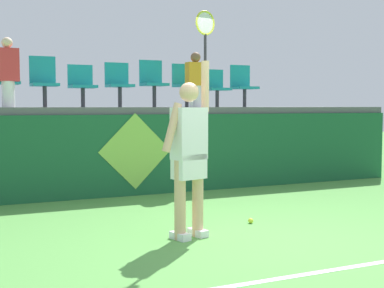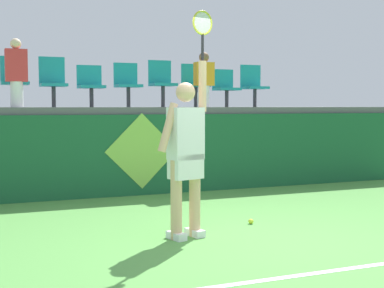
{
  "view_description": "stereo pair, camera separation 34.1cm",
  "coord_description": "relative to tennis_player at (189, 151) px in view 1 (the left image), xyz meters",
  "views": [
    {
      "loc": [
        -3.19,
        -4.85,
        1.5
      ],
      "look_at": [
        -0.35,
        1.3,
        1.02
      ],
      "focal_mm": 50.12,
      "sensor_mm": 36.0,
      "label": 1
    },
    {
      "loc": [
        -2.88,
        -4.99,
        1.5
      ],
      "look_at": [
        -0.35,
        1.3,
        1.02
      ],
      "focal_mm": 50.12,
      "sensor_mm": 36.0,
      "label": 2
    }
  ],
  "objects": [
    {
      "name": "ground_plane",
      "position": [
        0.69,
        -0.63,
        -1.0
      ],
      "size": [
        40.0,
        40.0,
        0.0
      ],
      "primitive_type": "plane",
      "color": "#519342"
    },
    {
      "name": "court_back_wall",
      "position": [
        0.69,
        3.09,
        -0.32
      ],
      "size": [
        10.21,
        0.2,
        1.36
      ],
      "primitive_type": "cube",
      "color": "#195633",
      "rests_on": "ground_plane"
    },
    {
      "name": "spectator_platform",
      "position": [
        0.69,
        4.43,
        0.42
      ],
      "size": [
        10.21,
        2.77,
        0.12
      ],
      "primitive_type": "cube",
      "color": "#56565B",
      "rests_on": "court_back_wall"
    },
    {
      "name": "court_baseline_stripe",
      "position": [
        0.69,
        -1.66,
        -0.99
      ],
      "size": [
        9.19,
        0.08,
        0.01
      ],
      "primitive_type": "cube",
      "color": "white",
      "rests_on": "ground_plane"
    },
    {
      "name": "tennis_player",
      "position": [
        0.0,
        0.0,
        0.0
      ],
      "size": [
        0.74,
        0.35,
        2.59
      ],
      "color": "white",
      "rests_on": "ground_plane"
    },
    {
      "name": "tennis_ball",
      "position": [
        1.02,
        0.35,
        -0.96
      ],
      "size": [
        0.07,
        0.07,
        0.07
      ],
      "primitive_type": "sphere",
      "color": "#D1E533",
      "rests_on": "ground_plane"
    },
    {
      "name": "water_bottle",
      "position": [
        1.49,
        3.19,
        0.61
      ],
      "size": [
        0.07,
        0.07,
        0.26
      ],
      "primitive_type": "cylinder",
      "color": "white",
      "rests_on": "spectator_platform"
    },
    {
      "name": "stadium_chair_0",
      "position": [
        -1.58,
        3.89,
        0.96
      ],
      "size": [
        0.44,
        0.42,
        0.86
      ],
      "color": "#38383D",
      "rests_on": "spectator_platform"
    },
    {
      "name": "stadium_chair_1",
      "position": [
        -0.95,
        3.89,
        0.95
      ],
      "size": [
        0.44,
        0.42,
        0.87
      ],
      "color": "#38383D",
      "rests_on": "spectator_platform"
    },
    {
      "name": "stadium_chair_2",
      "position": [
        -0.3,
        3.88,
        0.9
      ],
      "size": [
        0.44,
        0.42,
        0.75
      ],
      "color": "#38383D",
      "rests_on": "spectator_platform"
    },
    {
      "name": "stadium_chair_3",
      "position": [
        0.37,
        3.88,
        0.93
      ],
      "size": [
        0.44,
        0.42,
        0.81
      ],
      "color": "#38383D",
      "rests_on": "spectator_platform"
    },
    {
      "name": "stadium_chair_4",
      "position": [
        1.02,
        3.89,
        0.97
      ],
      "size": [
        0.44,
        0.42,
        0.88
      ],
      "color": "#38383D",
      "rests_on": "spectator_platform"
    },
    {
      "name": "stadium_chair_5",
      "position": [
        1.68,
        3.88,
        0.95
      ],
      "size": [
        0.44,
        0.42,
        0.83
      ],
      "color": "#38383D",
      "rests_on": "spectator_platform"
    },
    {
      "name": "stadium_chair_6",
      "position": [
        2.33,
        3.88,
        0.89
      ],
      "size": [
        0.44,
        0.42,
        0.74
      ],
      "color": "#38383D",
      "rests_on": "spectator_platform"
    },
    {
      "name": "stadium_chair_7",
      "position": [
        2.95,
        3.89,
        0.94
      ],
      "size": [
        0.44,
        0.42,
        0.84
      ],
      "color": "#38383D",
      "rests_on": "spectator_platform"
    },
    {
      "name": "spectator_0",
      "position": [
        -1.58,
        3.41,
        1.04
      ],
      "size": [
        0.34,
        0.2,
        1.1
      ],
      "color": "white",
      "rests_on": "spectator_platform"
    },
    {
      "name": "spectator_1",
      "position": [
        1.68,
        3.42,
        1.0
      ],
      "size": [
        0.34,
        0.2,
        1.0
      ],
      "color": "white",
      "rests_on": "spectator_platform"
    },
    {
      "name": "wall_signage_mount",
      "position": [
        0.37,
        2.98,
        -1.0
      ],
      "size": [
        1.27,
        0.01,
        1.38
      ],
      "color": "#195633",
      "rests_on": "ground_plane"
    }
  ]
}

